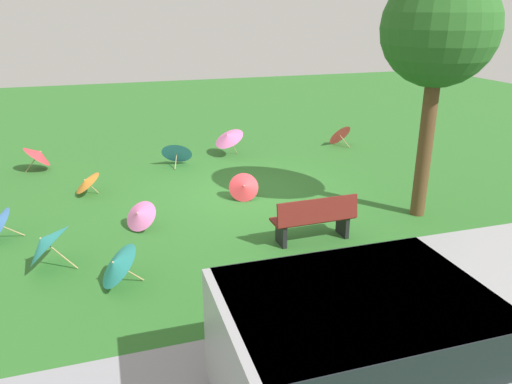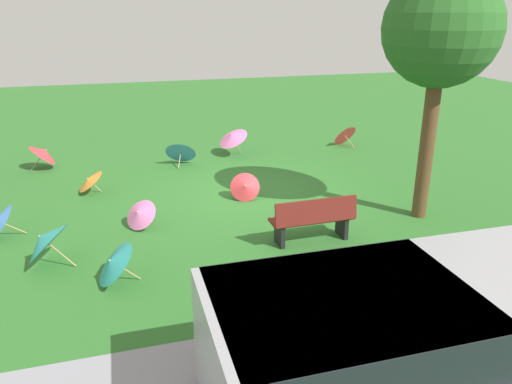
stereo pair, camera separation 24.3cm
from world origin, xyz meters
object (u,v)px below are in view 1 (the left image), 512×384
parasol_red_4 (244,187)px  parasol_teal_0 (45,242)px  shade_tree (439,31)px  parasol_blue_0 (177,151)px  parasol_red_2 (39,154)px  parasol_pink_2 (139,215)px  park_bench (315,219)px  parasol_pink_1 (228,137)px  parasol_red_1 (339,134)px  parasol_orange_0 (86,182)px  parasol_teal_1 (116,264)px  van_dark (419,333)px

parasol_red_4 → parasol_teal_0: bearing=27.0°
shade_tree → parasol_blue_0: bearing=-49.8°
parasol_red_2 → parasol_red_4: (-4.64, 3.80, -0.14)m
parasol_pink_2 → parasol_red_4: parasol_red_4 is taller
park_bench → parasol_pink_1: size_ratio=1.38×
parasol_red_1 → parasol_red_4: (4.28, 3.78, -0.04)m
parasol_red_2 → parasol_pink_2: (-2.21, 4.74, -0.13)m
parasol_orange_0 → parasol_pink_1: bearing=-151.5°
park_bench → shade_tree: bearing=-168.5°
parasol_blue_0 → parasol_teal_1: bearing=72.4°
van_dark → parasol_pink_1: size_ratio=3.97×
shade_tree → parasol_pink_1: shade_tree is taller
parasol_teal_0 → parasol_orange_0: (-0.63, -3.52, -0.16)m
shade_tree → parasol_teal_1: size_ratio=5.66×
parasol_blue_0 → parasol_pink_1: 1.67m
van_dark → park_bench: 4.16m
parasol_teal_1 → parasol_red_2: parasol_red_2 is taller
shade_tree → parasol_red_2: (7.96, -5.72, -3.29)m
parasol_red_2 → parasol_red_4: 6.00m
parasol_red_2 → parasol_blue_0: size_ratio=0.85×
shade_tree → parasol_teal_0: shade_tree is taller
parasol_teal_1 → parasol_pink_2: bearing=-104.7°
parasol_pink_1 → parasol_red_4: (0.60, 3.64, -0.25)m
parasol_red_1 → shade_tree: bearing=80.4°
shade_tree → parasol_teal_0: size_ratio=4.39×
park_bench → parasol_pink_1: park_bench is taller
shade_tree → parasol_orange_0: size_ratio=6.69×
parasol_red_2 → parasol_orange_0: 2.64m
parasol_red_4 → parasol_pink_1: bearing=-99.3°
parasol_red_1 → parasol_orange_0: bearing=16.8°
park_bench → parasol_blue_0: park_bench is taller
parasol_red_2 → parasol_pink_1: parasol_pink_1 is taller
parasol_blue_0 → parasol_red_2: bearing=-9.5°
parasol_pink_1 → parasol_blue_0: bearing=15.6°
park_bench → parasol_red_4: size_ratio=2.06×
van_dark → parasol_red_1: (-4.26, -10.33, -0.54)m
van_dark → parasol_red_4: 6.58m
parasol_red_2 → parasol_pink_1: bearing=178.3°
parasol_pink_2 → parasol_pink_1: bearing=-123.4°
parasol_teal_0 → parasol_orange_0: bearing=-100.1°
parasol_teal_1 → parasol_blue_0: (-1.97, -6.20, 0.01)m
parasol_red_2 → parasol_blue_0: parasol_red_2 is taller
parasol_red_1 → van_dark: bearing=67.6°
parasol_red_2 → parasol_red_4: parasol_red_2 is taller
parasol_pink_2 → parasol_orange_0: bearing=-67.3°
van_dark → parasol_teal_1: 4.67m
park_bench → parasol_red_1: size_ratio=1.70×
parasol_teal_0 → park_bench: bearing=175.2°
van_dark → parasol_teal_0: (4.09, -4.49, -0.42)m
shade_tree → parasol_red_4: (3.32, -1.93, -3.42)m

